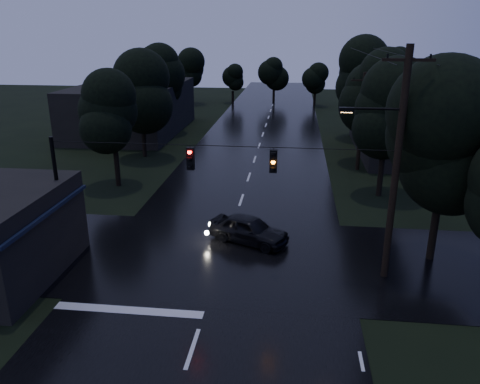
# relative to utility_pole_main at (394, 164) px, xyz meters

# --- Properties ---
(main_road) EXTENTS (12.00, 120.00, 0.02)m
(main_road) POSITION_rel_utility_pole_main_xyz_m (-7.41, 19.00, -5.26)
(main_road) COLOR black
(main_road) RESTS_ON ground
(cross_street) EXTENTS (60.00, 9.00, 0.02)m
(cross_street) POSITION_rel_utility_pole_main_xyz_m (-7.41, 1.00, -5.26)
(cross_street) COLOR black
(cross_street) RESTS_ON ground
(building_far_right) EXTENTS (10.00, 14.00, 4.40)m
(building_far_right) POSITION_rel_utility_pole_main_xyz_m (6.59, 23.00, -3.06)
(building_far_right) COLOR black
(building_far_right) RESTS_ON ground
(building_far_left) EXTENTS (10.00, 16.00, 5.00)m
(building_far_left) POSITION_rel_utility_pole_main_xyz_m (-21.41, 29.00, -2.76)
(building_far_left) COLOR black
(building_far_left) RESTS_ON ground
(utility_pole_main) EXTENTS (3.50, 0.30, 10.00)m
(utility_pole_main) POSITION_rel_utility_pole_main_xyz_m (0.00, 0.00, 0.00)
(utility_pole_main) COLOR black
(utility_pole_main) RESTS_ON ground
(utility_pole_far) EXTENTS (2.00, 0.30, 7.50)m
(utility_pole_far) POSITION_rel_utility_pole_main_xyz_m (0.89, 17.00, -1.38)
(utility_pole_far) COLOR black
(utility_pole_far) RESTS_ON ground
(anchor_pole_left) EXTENTS (0.18, 0.18, 6.00)m
(anchor_pole_left) POSITION_rel_utility_pole_main_xyz_m (-14.91, 0.00, -2.26)
(anchor_pole_left) COLOR black
(anchor_pole_left) RESTS_ON ground
(span_signals) EXTENTS (15.00, 0.37, 1.12)m
(span_signals) POSITION_rel_utility_pole_main_xyz_m (-6.85, -0.01, -0.01)
(span_signals) COLOR black
(span_signals) RESTS_ON ground
(tree_corner_near) EXTENTS (4.48, 4.48, 9.44)m
(tree_corner_near) POSITION_rel_utility_pole_main_xyz_m (2.59, 2.00, 0.74)
(tree_corner_near) COLOR black
(tree_corner_near) RESTS_ON ground
(tree_left_a) EXTENTS (3.92, 3.92, 8.26)m
(tree_left_a) POSITION_rel_utility_pole_main_xyz_m (-16.41, 11.00, -0.02)
(tree_left_a) COLOR black
(tree_left_a) RESTS_ON ground
(tree_left_b) EXTENTS (4.20, 4.20, 8.85)m
(tree_left_b) POSITION_rel_utility_pole_main_xyz_m (-17.01, 19.00, 0.36)
(tree_left_b) COLOR black
(tree_left_b) RESTS_ON ground
(tree_left_c) EXTENTS (4.48, 4.48, 9.44)m
(tree_left_c) POSITION_rel_utility_pole_main_xyz_m (-17.61, 29.00, 0.74)
(tree_left_c) COLOR black
(tree_left_c) RESTS_ON ground
(tree_right_a) EXTENTS (4.20, 4.20, 8.85)m
(tree_right_a) POSITION_rel_utility_pole_main_xyz_m (1.59, 11.00, 0.36)
(tree_right_a) COLOR black
(tree_right_a) RESTS_ON ground
(tree_right_b) EXTENTS (4.48, 4.48, 9.44)m
(tree_right_b) POSITION_rel_utility_pole_main_xyz_m (2.19, 19.00, 0.74)
(tree_right_b) COLOR black
(tree_right_b) RESTS_ON ground
(tree_right_c) EXTENTS (4.76, 4.76, 10.03)m
(tree_right_c) POSITION_rel_utility_pole_main_xyz_m (2.79, 29.00, 1.11)
(tree_right_c) COLOR black
(tree_right_c) RESTS_ON ground
(car) EXTENTS (4.52, 3.22, 1.43)m
(car) POSITION_rel_utility_pole_main_xyz_m (-6.31, 2.83, -4.54)
(car) COLOR black
(car) RESTS_ON ground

